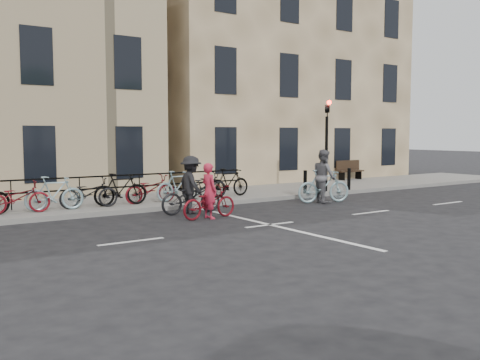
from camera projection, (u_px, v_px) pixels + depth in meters
ground at (270, 225)px, 14.51m from camera, size 120.00×120.00×0.00m
sidewalk at (57, 208)px, 17.18m from camera, size 46.00×4.00×0.15m
building_east at (256, 67)px, 29.72m from camera, size 14.00×10.00×12.00m
traffic_light at (327, 134)px, 21.35m from camera, size 0.18×0.30×3.90m
bollard_east at (305, 182)px, 20.76m from camera, size 0.14×0.14×0.90m
bollard_west at (349, 179)px, 22.11m from camera, size 0.14×0.14×0.90m
bench at (349, 169)px, 26.99m from camera, size 1.60×0.41×0.97m
parked_bikes at (103, 191)px, 17.01m from camera, size 11.45×1.23×1.05m
cyclist_pink at (209, 199)px, 15.56m from camera, size 1.87×0.80×1.62m
cyclist_grey at (324, 181)px, 19.09m from camera, size 2.06×1.14×1.91m
cyclist_dark at (191, 191)px, 16.49m from camera, size 2.03×1.18×1.80m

